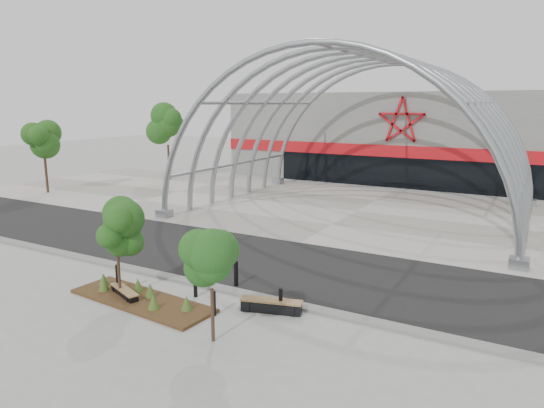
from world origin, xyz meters
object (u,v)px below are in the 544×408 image
at_px(street_tree_1, 211,267).
at_px(bench_1, 271,306).
at_px(street_tree_0, 116,233).
at_px(bollard_2, 214,303).
at_px(bench_0, 125,294).

height_order(street_tree_1, bench_1, street_tree_1).
height_order(street_tree_0, bench_1, street_tree_0).
distance_m(street_tree_1, bollard_2, 2.61).
distance_m(street_tree_1, bench_0, 5.35).
height_order(street_tree_1, bollard_2, street_tree_1).
xyz_separation_m(street_tree_1, bollard_2, (-1.03, 1.47, -1.89)).
xyz_separation_m(street_tree_1, bench_0, (-4.78, 1.07, -2.15)).
relative_size(street_tree_0, bollard_2, 3.90).
bearing_deg(bench_1, bench_0, -163.35).
bearing_deg(bench_0, street_tree_1, -12.66).
height_order(bench_1, bollard_2, bollard_2).
distance_m(bench_0, bench_1, 5.54).
distance_m(street_tree_1, bench_1, 3.44).
xyz_separation_m(bench_1, bollard_2, (-1.55, -1.19, 0.22)).
relative_size(street_tree_1, bench_1, 1.48).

